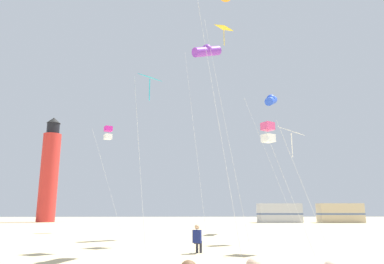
% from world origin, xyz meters
% --- Properties ---
extents(kite_flyer_standing, '(0.44, 0.56, 1.16)m').
position_xyz_m(kite_flyer_standing, '(0.02, 7.72, 0.61)').
color(kite_flyer_standing, navy).
rests_on(kite_flyer_standing, ground).
extents(kite_diamond_white, '(1.87, 1.87, 5.44)m').
position_xyz_m(kite_diamond_white, '(4.28, 7.99, 5.06)').
color(kite_diamond_white, silver).
rests_on(kite_diamond_white, ground).
extents(kite_tube_violet, '(2.82, 2.63, 13.85)m').
position_xyz_m(kite_tube_violet, '(1.29, 16.62, 13.14)').
color(kite_tube_violet, silver).
rests_on(kite_tube_violet, ground).
extents(kite_diamond_gold, '(2.19, 1.89, 13.03)m').
position_xyz_m(kite_diamond_gold, '(1.98, 12.52, 12.17)').
color(kite_diamond_gold, silver).
rests_on(kite_diamond_gold, ground).
extents(kite_tube_blue, '(3.42, 3.80, 11.65)m').
position_xyz_m(kite_tube_blue, '(7.19, 21.34, 10.95)').
color(kite_tube_blue, silver).
rests_on(kite_tube_blue, ground).
extents(kite_diamond_cyan, '(1.38, 1.38, 8.39)m').
position_xyz_m(kite_diamond_cyan, '(-2.25, 9.27, 7.88)').
color(kite_diamond_cyan, silver).
rests_on(kite_diamond_cyan, ground).
extents(kite_box_magenta, '(2.69, 2.10, 8.96)m').
position_xyz_m(kite_box_magenta, '(-6.85, 23.26, 8.37)').
color(kite_box_magenta, silver).
rests_on(kite_box_magenta, ground).
extents(kite_box_rainbow, '(3.20, 3.20, 6.68)m').
position_xyz_m(kite_box_rainbow, '(4.36, 12.22, 6.09)').
color(kite_box_rainbow, silver).
rests_on(kite_box_rainbow, ground).
extents(lighthouse_distant, '(2.80, 2.80, 16.80)m').
position_xyz_m(lighthouse_distant, '(-21.11, 50.54, 7.84)').
color(lighthouse_distant, red).
rests_on(lighthouse_distant, ground).
extents(rv_van_silver, '(6.55, 2.67, 2.80)m').
position_xyz_m(rv_van_silver, '(14.72, 46.80, 1.39)').
color(rv_van_silver, '#B7BABF').
rests_on(rv_van_silver, ground).
extents(rv_van_tan, '(6.54, 2.62, 2.80)m').
position_xyz_m(rv_van_tan, '(23.53, 45.72, 1.39)').
color(rv_van_tan, '#C6B28C').
rests_on(rv_van_tan, ground).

